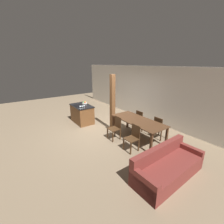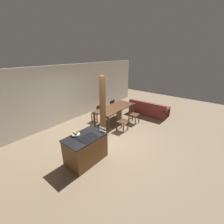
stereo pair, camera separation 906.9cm
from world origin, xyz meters
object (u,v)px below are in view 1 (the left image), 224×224
(dining_chair_near_right, at_px, (133,137))
(dining_chair_far_left, at_px, (141,120))
(dining_chair_far_right, at_px, (159,127))
(wine_glass_near, at_px, (80,106))
(kitchen_island, at_px, (82,114))
(couch, at_px, (167,167))
(dining_table, at_px, (138,122))
(wine_glass_middle, at_px, (82,106))
(timber_post, at_px, (112,104))
(fruit_bowl, at_px, (85,103))
(wine_glass_far, at_px, (84,105))
(dining_chair_near_left, at_px, (115,128))

(dining_chair_near_right, relative_size, dining_chair_far_left, 1.00)
(dining_chair_far_right, bearing_deg, wine_glass_near, 36.24)
(kitchen_island, height_order, couch, kitchen_island)
(dining_table, bearing_deg, dining_chair_far_right, 54.82)
(wine_glass_middle, bearing_deg, couch, 5.51)
(couch, relative_size, timber_post, 0.87)
(fruit_bowl, height_order, wine_glass_far, wine_glass_far)
(couch, bearing_deg, timber_post, 79.26)
(timber_post, bearing_deg, wine_glass_middle, -138.43)
(dining_chair_near_left, bearing_deg, fruit_bowl, -178.05)
(fruit_bowl, xyz_separation_m, dining_chair_far_left, (2.47, 1.48, -0.46))
(wine_glass_far, distance_m, dining_chair_far_right, 3.35)
(dining_table, relative_size, couch, 1.04)
(dining_chair_far_left, height_order, dining_chair_far_right, same)
(kitchen_island, bearing_deg, couch, 2.30)
(fruit_bowl, relative_size, dining_chair_near_right, 0.28)
(dining_chair_near_left, height_order, couch, dining_chair_near_left)
(dining_chair_far_left, relative_size, dining_chair_far_right, 1.00)
(dining_chair_near_right, relative_size, couch, 0.42)
(timber_post, bearing_deg, dining_table, 14.10)
(wine_glass_middle, bearing_deg, wine_glass_far, 90.00)
(couch, xyz_separation_m, timber_post, (-3.16, 0.52, 0.94))
(dining_chair_near_right, bearing_deg, wine_glass_far, -170.90)
(kitchen_island, distance_m, couch, 4.75)
(dining_chair_near_right, distance_m, dining_chair_far_right, 1.39)
(dining_chair_far_right, bearing_deg, dining_chair_near_left, 54.82)
(dining_chair_near_left, xyz_separation_m, dining_chair_far_right, (0.98, 1.39, 0.00))
(kitchen_island, relative_size, dining_chair_far_right, 1.42)
(wine_glass_far, height_order, dining_chair_far_right, wine_glass_far)
(dining_table, height_order, dining_chair_near_right, dining_chair_near_right)
(dining_chair_far_left, bearing_deg, dining_chair_far_right, -180.00)
(wine_glass_near, distance_m, dining_table, 2.64)
(wine_glass_near, height_order, couch, wine_glass_near)
(dining_table, relative_size, dining_chair_far_left, 2.46)
(wine_glass_far, bearing_deg, dining_chair_near_right, 9.10)
(wine_glass_near, relative_size, dining_chair_near_right, 0.18)
(fruit_bowl, relative_size, wine_glass_middle, 1.49)
(dining_chair_far_left, bearing_deg, dining_table, 125.18)
(wine_glass_middle, bearing_deg, dining_table, 28.51)
(dining_chair_far_right, relative_size, timber_post, 0.37)
(timber_post, bearing_deg, dining_chair_near_left, -27.93)
(kitchen_island, xyz_separation_m, dining_chair_near_right, (3.30, 0.32, 0.02))
(dining_chair_near_left, bearing_deg, dining_table, 54.82)
(wine_glass_far, relative_size, dining_chair_far_right, 0.18)
(wine_glass_near, height_order, dining_chair_near_left, wine_glass_near)
(dining_chair_far_right, bearing_deg, couch, 133.51)
(wine_glass_far, xyz_separation_m, dining_chair_near_right, (2.75, 0.44, -0.55))
(fruit_bowl, relative_size, couch, 0.12)
(wine_glass_middle, xyz_separation_m, couch, (4.20, 0.40, -0.75))
(wine_glass_near, distance_m, dining_chair_far_left, 2.74)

